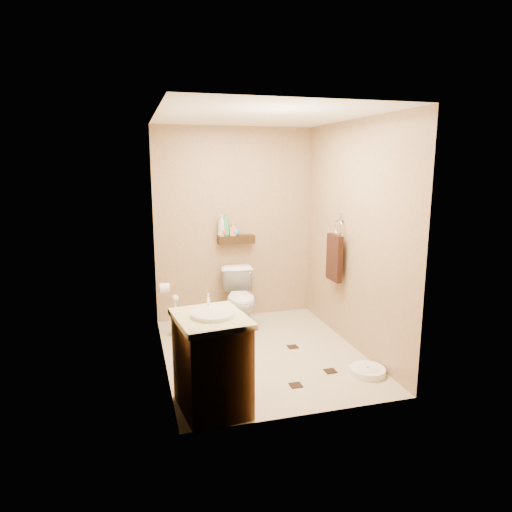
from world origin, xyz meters
name	(u,v)px	position (x,y,z in m)	size (l,w,h in m)	color
ground	(262,353)	(0.00, 0.00, 0.00)	(2.50, 2.50, 0.00)	beige
wall_back	(235,224)	(0.00, 1.25, 1.20)	(2.00, 0.04, 2.40)	tan
wall_front	(310,267)	(0.00, -1.25, 1.20)	(2.00, 0.04, 2.40)	tan
wall_left	(161,245)	(-1.00, 0.00, 1.20)	(0.04, 2.50, 2.40)	tan
wall_right	(353,236)	(1.00, 0.00, 1.20)	(0.04, 2.50, 2.40)	tan
ceiling	(263,115)	(0.00, 0.00, 2.40)	(2.00, 2.50, 0.02)	white
wall_shelf	(236,239)	(0.00, 1.17, 1.02)	(0.46, 0.14, 0.10)	#34210E
floor_accents	(265,356)	(0.01, -0.09, 0.00)	(1.19, 1.41, 0.01)	black
toilet	(240,299)	(-0.03, 0.83, 0.35)	(0.39, 0.68, 0.70)	white
vanity	(212,361)	(-0.70, -0.95, 0.41)	(0.61, 0.71, 0.91)	brown
bathroom_scale	(367,371)	(0.82, -0.74, 0.03)	(0.34, 0.34, 0.07)	white
toilet_brush	(176,321)	(-0.82, 0.74, 0.17)	(0.11, 0.11, 0.49)	#19675E
towel_ring	(335,256)	(0.91, 0.25, 0.95)	(0.12, 0.30, 0.76)	silver
toilet_paper	(164,288)	(-0.94, 0.65, 0.60)	(0.12, 0.11, 0.12)	white
bottle_a	(222,225)	(-0.18, 1.17, 1.21)	(0.10, 0.10, 0.27)	silver
bottle_b	(222,229)	(-0.18, 1.17, 1.15)	(0.07, 0.08, 0.17)	yellow
bottle_c	(223,230)	(-0.16, 1.17, 1.14)	(0.11, 0.11, 0.15)	#E41A44
bottle_d	(225,225)	(-0.14, 1.17, 1.21)	(0.11, 0.11, 0.27)	#359F60
bottle_e	(233,229)	(-0.04, 1.17, 1.15)	(0.07, 0.07, 0.16)	#FF8454
bottle_f	(235,230)	(-0.01, 1.17, 1.14)	(0.10, 0.10, 0.13)	#5784DB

